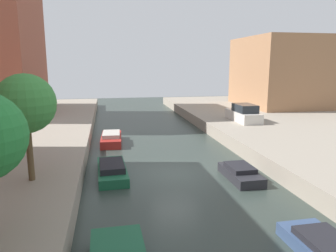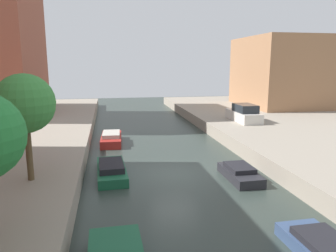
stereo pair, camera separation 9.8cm
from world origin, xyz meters
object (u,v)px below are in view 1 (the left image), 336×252
Objects in this scene: moored_boat_right_1 at (328,251)px; moored_boat_left_2 at (112,170)px; low_block_right at (284,72)px; parked_car at (244,114)px; street_tree_3 at (26,104)px; moored_boat_right_2 at (240,173)px; moored_boat_left_3 at (111,139)px.

moored_boat_left_2 is at bearing 125.90° from moored_boat_right_1.
parked_car is at bearing -134.71° from low_block_right.
moored_boat_right_1 is at bearing -106.14° from parked_car.
low_block_right is 33.28m from street_tree_3.
moored_boat_left_2 is 1.22× the size of moored_boat_right_1.
parked_car is 12.67m from moored_boat_right_2.
moored_boat_left_2 is 7.05m from moored_boat_right_2.
street_tree_3 reaches higher than moored_boat_right_2.
parked_car is at bearing 73.86° from moored_boat_right_1.
moored_boat_left_2 reaches higher than moored_boat_right_2.
moored_boat_right_2 is (-5.22, -11.47, -1.34)m from parked_car.
parked_car is 15.51m from moored_boat_left_2.
moored_boat_right_1 is at bearing -91.72° from moored_boat_right_2.
low_block_right is 26.08m from moored_boat_right_2.
street_tree_3 reaches higher than moored_boat_right_1.
moored_boat_left_3 is 11.47m from moored_boat_right_2.
street_tree_3 reaches higher than moored_boat_left_2.
moored_boat_right_1 is 1.09× the size of moored_boat_right_2.
street_tree_3 is at bearing -138.88° from low_block_right.
moored_boat_left_2 is at bearing -138.19° from low_block_right.
moored_boat_left_3 is at bearing 89.21° from moored_boat_left_2.
street_tree_3 is 1.04× the size of parked_car.
street_tree_3 is 1.46× the size of moored_boat_right_2.
low_block_right is 2.65× the size of moored_boat_left_3.
moored_boat_left_2 is 1.33× the size of moored_boat_right_2.
parked_car reaches higher than moored_boat_left_2.
moored_boat_right_1 is (10.17, -6.47, -4.14)m from street_tree_3.
moored_boat_left_2 is 11.26m from moored_boat_right_1.
parked_car is 1.06× the size of moored_boat_left_2.
low_block_right reaches higher than moored_boat_right_2.
low_block_right reaches higher than moored_boat_left_3.
street_tree_3 is 11.21m from moored_boat_right_2.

